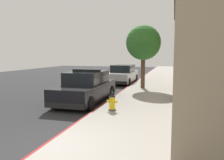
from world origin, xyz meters
TOP-DOWN VIEW (x-y plane):
  - ground_plane at (-4.48, 10.00)m, footprint 31.73×60.00m
  - sidewalk_pavement at (1.52, 10.00)m, footprint 3.05×60.00m
  - curb_painted_edge at (-0.04, 10.00)m, footprint 0.08×60.00m
  - police_cruiser at (-1.24, 5.88)m, footprint 1.94×4.84m
  - parked_car_silver_ahead at (-1.13, 13.91)m, footprint 1.94×4.84m
  - fire_hydrant at (0.69, 3.85)m, footprint 0.44×0.40m
  - street_tree at (1.05, 10.36)m, footprint 2.31×2.31m

SIDE VIEW (x-z plane):
  - ground_plane at x=-4.48m, z-range -0.20..0.00m
  - sidewalk_pavement at x=1.52m, z-range 0.00..0.16m
  - curb_painted_edge at x=-0.04m, z-range 0.00..0.16m
  - fire_hydrant at x=0.69m, z-range 0.13..0.89m
  - parked_car_silver_ahead at x=-1.13m, z-range -0.04..1.52m
  - police_cruiser at x=-1.24m, z-range -0.10..1.58m
  - street_tree at x=1.05m, z-range 1.08..5.29m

